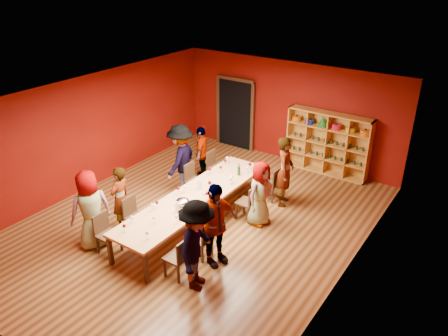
{
  "coord_description": "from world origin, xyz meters",
  "views": [
    {
      "loc": [
        5.45,
        -6.75,
        5.67
      ],
      "look_at": [
        0.19,
        0.88,
        1.15
      ],
      "focal_mm": 35.0,
      "sensor_mm": 36.0,
      "label": 1
    }
  ],
  "objects_px": {
    "person_right_0": "(197,246)",
    "chair_person_right_0": "(180,256)",
    "chair_person_right_1": "(203,237)",
    "chair_person_left_1": "(134,214)",
    "chair_person_right_3": "(249,201)",
    "wine_bottle": "(239,171)",
    "tasting_table": "(195,198)",
    "shelving_unit": "(328,140)",
    "chair_person_left_0": "(105,231)",
    "person_left_3": "(181,159)",
    "chair_person_right_4": "(273,182)",
    "person_right_4": "(285,171)",
    "person_left_4": "(202,153)",
    "person_right_1": "(215,225)",
    "person_left_0": "(91,210)",
    "spittoon_bowl": "(183,202)",
    "person_left_1": "(120,198)",
    "person_right_3": "(260,193)",
    "chair_person_left_4": "(214,165)",
    "chair_person_left_3": "(193,178)"
  },
  "relations": [
    {
      "from": "chair_person_left_0",
      "to": "person_left_3",
      "type": "xyz_separation_m",
      "value": [
        -0.38,
        2.95,
        0.43
      ]
    },
    {
      "from": "chair_person_right_3",
      "to": "person_right_0",
      "type": "bearing_deg",
      "value": -80.26
    },
    {
      "from": "person_right_0",
      "to": "chair_person_right_0",
      "type": "bearing_deg",
      "value": 70.08
    },
    {
      "from": "person_left_0",
      "to": "person_right_4",
      "type": "height_order",
      "value": "person_right_4"
    },
    {
      "from": "chair_person_left_1",
      "to": "person_right_0",
      "type": "bearing_deg",
      "value": -14.41
    },
    {
      "from": "person_right_1",
      "to": "spittoon_bowl",
      "type": "relative_size",
      "value": 5.69
    },
    {
      "from": "shelving_unit",
      "to": "person_right_4",
      "type": "bearing_deg",
      "value": -94.01
    },
    {
      "from": "person_right_4",
      "to": "person_left_3",
      "type": "bearing_deg",
      "value": 91.68
    },
    {
      "from": "chair_person_right_0",
      "to": "chair_person_right_3",
      "type": "distance_m",
      "value": 2.54
    },
    {
      "from": "person_left_0",
      "to": "person_right_0",
      "type": "xyz_separation_m",
      "value": [
        2.64,
        0.24,
        0.03
      ]
    },
    {
      "from": "chair_person_left_4",
      "to": "person_right_0",
      "type": "height_order",
      "value": "person_right_0"
    },
    {
      "from": "person_left_3",
      "to": "chair_person_right_3",
      "type": "distance_m",
      "value": 2.25
    },
    {
      "from": "person_right_1",
      "to": "person_right_3",
      "type": "bearing_deg",
      "value": 18.98
    },
    {
      "from": "person_right_0",
      "to": "person_right_1",
      "type": "distance_m",
      "value": 0.77
    },
    {
      "from": "person_left_3",
      "to": "chair_person_right_3",
      "type": "relative_size",
      "value": 2.09
    },
    {
      "from": "person_left_0",
      "to": "chair_person_right_0",
      "type": "relative_size",
      "value": 1.99
    },
    {
      "from": "person_right_3",
      "to": "person_left_1",
      "type": "bearing_deg",
      "value": 136.42
    },
    {
      "from": "chair_person_right_1",
      "to": "chair_person_left_1",
      "type": "bearing_deg",
      "value": -174.55
    },
    {
      "from": "chair_person_right_4",
      "to": "person_right_4",
      "type": "xyz_separation_m",
      "value": [
        0.32,
        0.0,
        0.4
      ]
    },
    {
      "from": "chair_person_left_0",
      "to": "spittoon_bowl",
      "type": "relative_size",
      "value": 2.81
    },
    {
      "from": "person_left_4",
      "to": "tasting_table",
      "type": "bearing_deg",
      "value": 10.76
    },
    {
      "from": "person_left_3",
      "to": "chair_person_right_0",
      "type": "height_order",
      "value": "person_left_3"
    },
    {
      "from": "chair_person_right_4",
      "to": "person_right_4",
      "type": "distance_m",
      "value": 0.52
    },
    {
      "from": "chair_person_left_3",
      "to": "person_left_4",
      "type": "distance_m",
      "value": 1.07
    },
    {
      "from": "chair_person_left_4",
      "to": "chair_person_right_0",
      "type": "distance_m",
      "value": 4.09
    },
    {
      "from": "person_left_4",
      "to": "person_right_4",
      "type": "height_order",
      "value": "person_right_4"
    },
    {
      "from": "tasting_table",
      "to": "shelving_unit",
      "type": "height_order",
      "value": "shelving_unit"
    },
    {
      "from": "wine_bottle",
      "to": "chair_person_left_0",
      "type": "bearing_deg",
      "value": -109.13
    },
    {
      "from": "person_left_3",
      "to": "person_right_1",
      "type": "distance_m",
      "value": 3.16
    },
    {
      "from": "person_right_1",
      "to": "person_left_0",
      "type": "bearing_deg",
      "value": 130.71
    },
    {
      "from": "person_left_4",
      "to": "spittoon_bowl",
      "type": "distance_m",
      "value": 2.83
    },
    {
      "from": "chair_person_right_3",
      "to": "person_left_1",
      "type": "bearing_deg",
      "value": -138.27
    },
    {
      "from": "person_right_4",
      "to": "person_left_1",
      "type": "bearing_deg",
      "value": 121.72
    },
    {
      "from": "person_right_0",
      "to": "person_right_1",
      "type": "xyz_separation_m",
      "value": [
        -0.15,
        0.75,
        -0.01
      ]
    },
    {
      "from": "shelving_unit",
      "to": "person_right_0",
      "type": "distance_m",
      "value": 5.98
    },
    {
      "from": "person_right_3",
      "to": "wine_bottle",
      "type": "height_order",
      "value": "person_right_3"
    },
    {
      "from": "chair_person_left_1",
      "to": "chair_person_right_0",
      "type": "height_order",
      "value": "same"
    },
    {
      "from": "chair_person_right_0",
      "to": "person_left_3",
      "type": "bearing_deg",
      "value": 129.06
    },
    {
      "from": "spittoon_bowl",
      "to": "wine_bottle",
      "type": "xyz_separation_m",
      "value": [
        0.23,
        1.92,
        0.04
      ]
    },
    {
      "from": "shelving_unit",
      "to": "spittoon_bowl",
      "type": "height_order",
      "value": "shelving_unit"
    },
    {
      "from": "chair_person_left_4",
      "to": "spittoon_bowl",
      "type": "relative_size",
      "value": 2.81
    },
    {
      "from": "chair_person_right_0",
      "to": "chair_person_right_3",
      "type": "relative_size",
      "value": 1.0
    },
    {
      "from": "chair_person_right_3",
      "to": "wine_bottle",
      "type": "height_order",
      "value": "wine_bottle"
    },
    {
      "from": "wine_bottle",
      "to": "chair_person_right_1",
      "type": "bearing_deg",
      "value": -74.3
    },
    {
      "from": "chair_person_right_0",
      "to": "chair_person_right_4",
      "type": "bearing_deg",
      "value": 90.0
    },
    {
      "from": "chair_person_right_0",
      "to": "person_right_3",
      "type": "distance_m",
      "value": 2.57
    },
    {
      "from": "person_right_4",
      "to": "chair_person_right_0",
      "type": "bearing_deg",
      "value": 155.98
    },
    {
      "from": "chair_person_right_3",
      "to": "chair_person_right_4",
      "type": "bearing_deg",
      "value": 90.0
    },
    {
      "from": "chair_person_left_1",
      "to": "person_left_1",
      "type": "height_order",
      "value": "person_left_1"
    },
    {
      "from": "spittoon_bowl",
      "to": "chair_person_right_4",
      "type": "bearing_deg",
      "value": 70.25
    }
  ]
}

